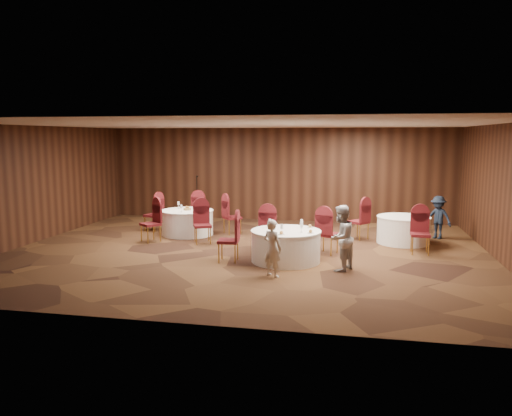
% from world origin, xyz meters
% --- Properties ---
extents(ground, '(12.00, 12.00, 0.00)m').
position_xyz_m(ground, '(0.00, 0.00, 0.00)').
color(ground, black).
rests_on(ground, ground).
extents(room_shell, '(12.00, 12.00, 12.00)m').
position_xyz_m(room_shell, '(0.00, 0.00, 1.96)').
color(room_shell, silver).
rests_on(room_shell, ground).
extents(table_main, '(1.63, 1.63, 0.74)m').
position_xyz_m(table_main, '(1.11, -0.79, 0.38)').
color(table_main, white).
rests_on(table_main, ground).
extents(table_left, '(1.55, 1.55, 0.74)m').
position_xyz_m(table_left, '(-2.21, 1.84, 0.38)').
color(table_left, white).
rests_on(table_left, ground).
extents(table_right, '(1.44, 1.44, 0.74)m').
position_xyz_m(table_right, '(3.99, 1.86, 0.38)').
color(table_right, white).
rests_on(table_right, ground).
extents(chairs_main, '(2.84, 2.00, 1.00)m').
position_xyz_m(chairs_main, '(0.76, -0.16, 0.50)').
color(chairs_main, '#3F0C0D').
rests_on(chairs_main, ground).
extents(chairs_left, '(3.18, 3.03, 1.00)m').
position_xyz_m(chairs_left, '(-2.18, 1.81, 0.50)').
color(chairs_left, '#3F0C0D').
rests_on(chairs_left, ground).
extents(chairs_right, '(2.12, 2.22, 1.00)m').
position_xyz_m(chairs_right, '(3.53, 1.42, 0.50)').
color(chairs_right, '#3F0C0D').
rests_on(chairs_right, ground).
extents(tabletop_main, '(1.13, 1.11, 0.22)m').
position_xyz_m(tabletop_main, '(1.32, -0.85, 0.84)').
color(tabletop_main, silver).
rests_on(tabletop_main, table_main).
extents(tabletop_left, '(0.89, 0.73, 0.22)m').
position_xyz_m(tabletop_left, '(-2.20, 1.85, 0.82)').
color(tabletop_left, silver).
rests_on(tabletop_left, table_left).
extents(tabletop_right, '(0.08, 0.08, 0.22)m').
position_xyz_m(tabletop_right, '(4.20, 1.60, 0.90)').
color(tabletop_right, silver).
rests_on(tabletop_right, table_right).
extents(mic_stand, '(0.24, 0.24, 1.57)m').
position_xyz_m(mic_stand, '(-2.69, 4.29, 0.46)').
color(mic_stand, black).
rests_on(mic_stand, ground).
extents(woman_a, '(0.53, 0.47, 1.21)m').
position_xyz_m(woman_a, '(1.01, -2.12, 0.60)').
color(woman_a, silver).
rests_on(woman_a, ground).
extents(woman_b, '(0.80, 0.87, 1.44)m').
position_xyz_m(woman_b, '(2.38, -1.36, 0.72)').
color(woman_b, '#B6B6BB').
rests_on(woman_b, ground).
extents(man_c, '(0.91, 0.83, 1.23)m').
position_xyz_m(man_c, '(5.01, 2.68, 0.62)').
color(man_c, '#162032').
rests_on(man_c, ground).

